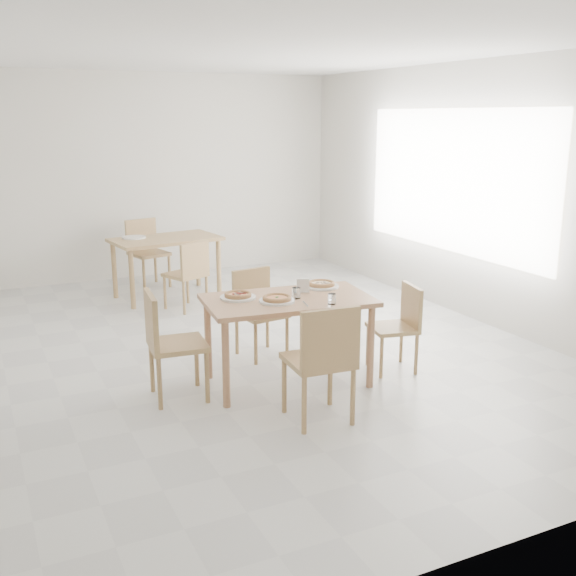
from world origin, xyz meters
name	(u,v)px	position (x,y,z in m)	size (l,w,h in m)	color
room	(453,181)	(2.98, 0.30, 1.50)	(7.28, 7.00, 7.00)	silver
main_table	(288,309)	(0.31, -0.96, 0.66)	(1.46, 0.93, 0.75)	#AD7B58
chair_south	(323,356)	(0.20, -1.78, 0.53)	(0.48, 0.48, 0.92)	tan
chair_north	(257,306)	(0.36, -0.18, 0.47)	(0.46, 0.46, 0.82)	tan
chair_west	(167,338)	(-0.70, -0.85, 0.51)	(0.48, 0.48, 0.89)	tan
chair_east	(400,321)	(1.35, -1.11, 0.45)	(0.45, 0.45, 0.77)	tan
plate_margherita	(277,301)	(0.18, -1.03, 0.76)	(0.29, 0.29, 0.02)	white
plate_mushroom	(321,286)	(0.73, -0.76, 0.76)	(0.31, 0.31, 0.02)	white
plate_pepperoni	(238,297)	(-0.07, -0.79, 0.76)	(0.30, 0.30, 0.02)	white
pizza_margherita	(277,298)	(0.18, -1.03, 0.78)	(0.30, 0.30, 0.03)	tan
pizza_mushroom	(321,284)	(0.73, -0.76, 0.78)	(0.31, 0.31, 0.03)	tan
pizza_pepperoni	(238,295)	(-0.07, -0.79, 0.78)	(0.25, 0.25, 0.03)	tan
tumbler_a	(296,293)	(0.37, -1.00, 0.80)	(0.07, 0.07, 0.09)	white
tumbler_b	(332,299)	(0.55, -1.28, 0.79)	(0.07, 0.07, 0.09)	white
napkin_holder	(303,286)	(0.49, -0.88, 0.81)	(0.13, 0.10, 0.13)	silver
fork_a	(306,304)	(0.35, -1.20, 0.75)	(0.01, 0.17, 0.01)	silver
fork_b	(332,298)	(0.63, -1.13, 0.75)	(0.01, 0.17, 0.01)	silver
second_table	(166,246)	(0.16, 2.25, 0.65)	(1.38, 0.91, 0.75)	tan
chair_back_s	(189,271)	(0.23, 1.54, 0.47)	(0.53, 0.53, 0.82)	tan
chair_back_n	(146,248)	(0.07, 2.92, 0.51)	(0.53, 0.53, 0.89)	tan
plate_empty	(134,237)	(-0.20, 2.41, 0.76)	(0.29, 0.29, 0.02)	white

